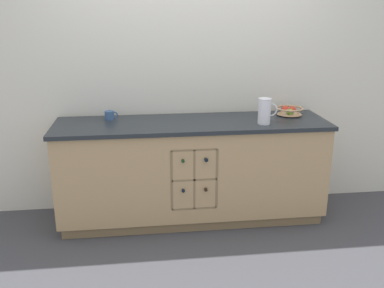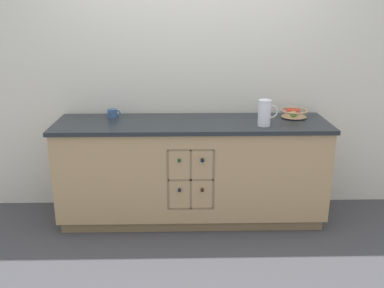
# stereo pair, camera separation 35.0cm
# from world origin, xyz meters

# --- Properties ---
(ground_plane) EXTENTS (14.00, 14.00, 0.00)m
(ground_plane) POSITION_xyz_m (0.00, 0.00, 0.00)
(ground_plane) COLOR #424247
(back_wall) EXTENTS (4.69, 0.06, 2.55)m
(back_wall) POSITION_xyz_m (0.00, 0.37, 1.27)
(back_wall) COLOR silver
(back_wall) RESTS_ON ground_plane
(kitchen_island) EXTENTS (2.33, 0.64, 0.90)m
(kitchen_island) POSITION_xyz_m (-0.00, -0.00, 0.46)
(kitchen_island) COLOR olive
(kitchen_island) RESTS_ON ground_plane
(fruit_bowl) EXTENTS (0.24, 0.24, 0.08)m
(fruit_bowl) POSITION_xyz_m (0.90, 0.13, 0.94)
(fruit_bowl) COLOR tan
(fruit_bowl) RESTS_ON kitchen_island
(white_pitcher) EXTENTS (0.16, 0.11, 0.22)m
(white_pitcher) POSITION_xyz_m (0.59, -0.14, 1.01)
(white_pitcher) COLOR white
(white_pitcher) RESTS_ON kitchen_island
(ceramic_mug) EXTENTS (0.11, 0.08, 0.08)m
(ceramic_mug) POSITION_xyz_m (-0.70, 0.17, 0.94)
(ceramic_mug) COLOR #385684
(ceramic_mug) RESTS_ON kitchen_island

